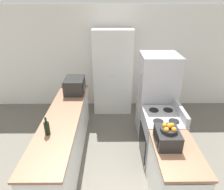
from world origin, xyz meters
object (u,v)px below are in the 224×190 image
at_px(pantry_cabinet, 113,72).
at_px(wine_bottle, 47,128).
at_px(stove, 161,136).
at_px(microwave, 75,85).
at_px(toaster_oven, 167,137).
at_px(fruit_bowl, 169,129).
at_px(refrigerator, 156,96).

relative_size(pantry_cabinet, wine_bottle, 7.30).
relative_size(stove, microwave, 2.00).
bearing_deg(wine_bottle, pantry_cabinet, 66.94).
xyz_separation_m(toaster_oven, fruit_bowl, (0.00, -0.01, 0.15)).
relative_size(wine_bottle, fruit_bowl, 1.29).
relative_size(stove, refrigerator, 0.60).
bearing_deg(stove, refrigerator, 86.98).
relative_size(stove, wine_bottle, 3.67).
xyz_separation_m(stove, wine_bottle, (-1.84, -0.50, 0.55)).
distance_m(pantry_cabinet, fruit_bowl, 2.66).
bearing_deg(microwave, wine_bottle, -96.63).
bearing_deg(pantry_cabinet, fruit_bowl, -74.35).
bearing_deg(toaster_oven, wine_bottle, 172.25).
height_order(refrigerator, toaster_oven, refrigerator).
bearing_deg(wine_bottle, stove, 15.35).
height_order(stove, microwave, microwave).
relative_size(pantry_cabinet, microwave, 3.98).
height_order(refrigerator, fruit_bowl, refrigerator).
relative_size(stove, fruit_bowl, 4.73).
bearing_deg(pantry_cabinet, wine_bottle, -113.06).
bearing_deg(pantry_cabinet, stove, -64.88).
height_order(stove, toaster_oven, toaster_oven).
bearing_deg(refrigerator, toaster_oven, -96.75).
height_order(pantry_cabinet, fruit_bowl, pantry_cabinet).
distance_m(microwave, wine_bottle, 1.49).
bearing_deg(microwave, fruit_bowl, -48.36).
height_order(stove, fruit_bowl, fruit_bowl).
distance_m(refrigerator, wine_bottle, 2.27).
relative_size(wine_bottle, toaster_oven, 0.72).
bearing_deg(pantry_cabinet, microwave, -134.26).
relative_size(refrigerator, toaster_oven, 4.44).
relative_size(stove, toaster_oven, 2.65).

